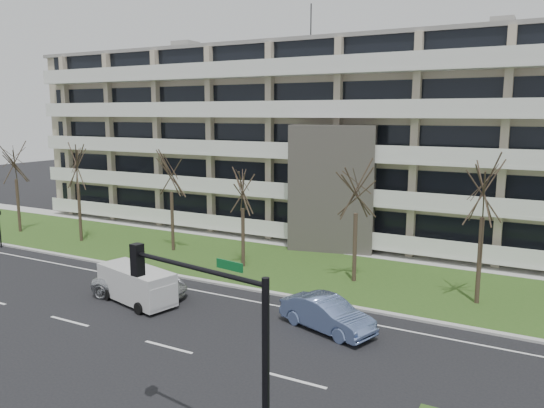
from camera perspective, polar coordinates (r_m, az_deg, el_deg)
The scene contains 16 objects.
ground at distance 23.74m, azimuth -11.07°, elevation -14.88°, with size 160.00×160.00×0.00m, color black.
grass_verge at distance 34.09m, azimuth 2.95°, elevation -6.94°, with size 90.00×10.00×0.06m, color #284E1A.
curb at distance 29.85m, azimuth -1.21°, elevation -9.32°, with size 90.00×0.35×0.12m, color #B2B2AD.
sidewalk at distance 38.95m, azimuth 6.42°, elevation -4.83°, with size 90.00×2.00×0.08m, color #B2B2AD.
lane_edge_line at distance 28.65m, azimuth -2.71°, elevation -10.29°, with size 90.00×0.12×0.01m, color white.
apartment_building at distance 44.17m, azimuth 9.92°, elevation 6.77°, with size 60.50×15.10×18.75m.
silver_pickup at distance 29.75m, azimuth -13.94°, elevation -8.36°, with size 2.37×5.13×1.43m, color silver.
blue_sedan at distance 24.83m, azimuth 5.94°, elevation -11.69°, with size 1.62×4.65×1.53m, color #6E85BF.
white_van at distance 28.78m, azimuth -14.30°, elevation -8.17°, with size 5.05×2.87×1.85m.
traffic_signal at distance 14.74m, azimuth -6.11°, elevation -13.81°, with size 5.21×1.15×6.10m.
tree_0 at distance 48.19m, azimuth -25.97°, elevation 4.48°, with size 3.98×3.98×7.97m.
tree_1 at distance 42.74m, azimuth -20.29°, elevation 4.40°, with size 4.03×4.03×8.06m.
tree_2 at distance 37.99m, azimuth -10.85°, elevation 3.78°, with size 3.84×3.84×7.68m.
tree_3 at distance 33.44m, azimuth -3.19°, elevation 2.04°, with size 3.43×3.43×6.87m.
tree_4 at distance 30.66m, azimuth 9.08°, elevation 1.93°, with size 3.67×3.67×7.34m.
tree_5 at distance 28.62m, azimuth 21.91°, elevation 2.15°, with size 4.10×4.10×8.21m.
Camera 1 is at (13.88, -16.56, 9.83)m, focal length 35.00 mm.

